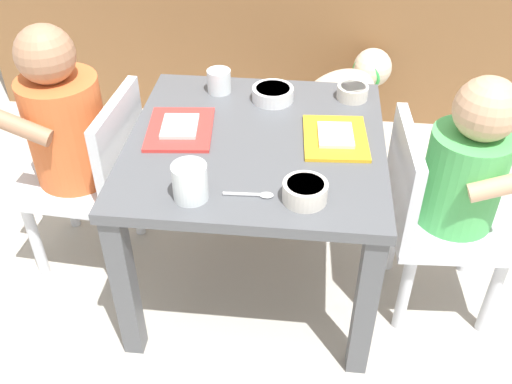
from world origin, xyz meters
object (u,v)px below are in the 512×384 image
at_px(food_tray_left, 180,128).
at_px(spoon_by_left_tray, 254,195).
at_px(seated_child_left, 70,130).
at_px(food_tray_right, 335,137).
at_px(dog, 344,95).
at_px(cereal_bowl_left_side, 305,191).
at_px(water_cup_right, 219,82).
at_px(water_cup_left, 190,184).
at_px(veggie_bowl_far, 353,92).
at_px(dining_table, 256,165).
at_px(seated_child_right, 459,176).
at_px(veggie_bowl_near, 273,94).

height_order(food_tray_left, spoon_by_left_tray, food_tray_left).
relative_size(seated_child_left, food_tray_left, 3.33).
bearing_deg(food_tray_right, food_tray_left, 180.00).
bearing_deg(dog, cereal_bowl_left_side, -97.27).
height_order(dog, spoon_by_left_tray, spoon_by_left_tray).
bearing_deg(water_cup_right, food_tray_right, -33.73).
height_order(water_cup_left, cereal_bowl_left_side, water_cup_left).
height_order(seated_child_left, food_tray_left, seated_child_left).
distance_m(cereal_bowl_left_side, veggie_bowl_far, 0.43).
bearing_deg(food_tray_left, food_tray_right, -0.00).
height_order(dining_table, veggie_bowl_far, veggie_bowl_far).
distance_m(seated_child_right, veggie_bowl_near, 0.48).
relative_size(water_cup_left, water_cup_right, 1.25).
distance_m(food_tray_left, food_tray_right, 0.35).
height_order(dining_table, dog, dining_table).
relative_size(veggie_bowl_near, spoon_by_left_tray, 1.02).
bearing_deg(dining_table, cereal_bowl_left_side, -60.42).
xyz_separation_m(seated_child_left, spoon_by_left_tray, (0.46, -0.24, 0.03)).
distance_m(cereal_bowl_left_side, spoon_by_left_tray, 0.10).
bearing_deg(food_tray_left, spoon_by_left_tray, -48.95).
height_order(water_cup_left, water_cup_right, water_cup_left).
xyz_separation_m(water_cup_left, cereal_bowl_left_side, (0.22, 0.02, -0.01)).
xyz_separation_m(cereal_bowl_left_side, veggie_bowl_far, (0.10, 0.41, -0.00)).
distance_m(dining_table, veggie_bowl_near, 0.20).
height_order(dog, water_cup_left, water_cup_left).
distance_m(seated_child_left, dog, 0.91).
bearing_deg(seated_child_right, cereal_bowl_left_side, -152.16).
bearing_deg(cereal_bowl_left_side, seated_child_left, 156.74).
bearing_deg(dining_table, veggie_bowl_near, 83.00).
height_order(seated_child_left, veggie_bowl_near, seated_child_left).
bearing_deg(water_cup_left, seated_child_left, 143.19).
bearing_deg(seated_child_right, seated_child_left, 175.65).
relative_size(seated_child_right, cereal_bowl_left_side, 7.04).
xyz_separation_m(dog, food_tray_left, (-0.40, -0.61, 0.22)).
distance_m(dining_table, seated_child_right, 0.45).
relative_size(seated_child_left, water_cup_left, 8.79).
relative_size(dining_table, dog, 1.43).
bearing_deg(veggie_bowl_far, spoon_by_left_tray, -115.81).
distance_m(seated_child_left, cereal_bowl_left_side, 0.61).
relative_size(seated_child_left, veggie_bowl_far, 8.57).
height_order(water_cup_right, spoon_by_left_tray, water_cup_right).
xyz_separation_m(food_tray_left, water_cup_left, (0.07, -0.24, 0.03)).
distance_m(seated_child_right, water_cup_left, 0.59).
bearing_deg(dining_table, spoon_by_left_tray, -85.27).
distance_m(veggie_bowl_near, spoon_by_left_tray, 0.38).
xyz_separation_m(dining_table, seated_child_right, (0.44, -0.03, 0.02)).
bearing_deg(seated_child_right, water_cup_left, -160.99).
height_order(dog, cereal_bowl_left_side, cereal_bowl_left_side).
height_order(water_cup_right, cereal_bowl_left_side, water_cup_right).
bearing_deg(veggie_bowl_far, water_cup_left, -126.64).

